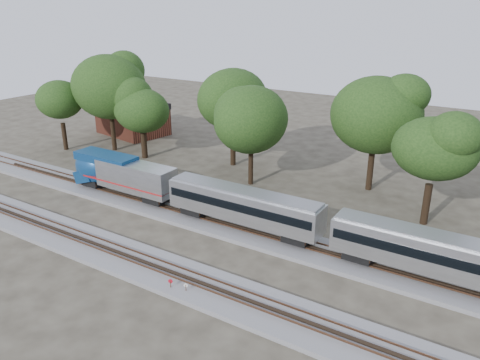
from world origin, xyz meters
name	(u,v)px	position (x,y,z in m)	size (l,w,h in m)	color
ground	(175,247)	(0.00, 0.00, 0.00)	(160.00, 160.00, 0.00)	#383328
track_far	(212,221)	(0.00, 6.00, 0.21)	(160.00, 5.00, 0.73)	slate
track_near	(145,265)	(0.00, -4.00, 0.21)	(160.00, 5.00, 0.73)	slate
switch_stand_red	(171,284)	(4.30, -5.66, 0.72)	(0.34, 0.18, 1.12)	#512D19
switch_stand_white	(186,288)	(5.61, -5.40, 0.67)	(0.32, 0.15, 1.05)	#512D19
switch_lever	(210,308)	(8.28, -5.95, 0.15)	(0.50, 0.30, 0.30)	#512D19
brick_building	(133,118)	(-31.95, 27.73, 2.73)	(12.42, 9.69, 5.42)	brown
tree_0	(60,100)	(-34.17, 15.28, 7.73)	(7.88, 7.88, 11.10)	black
tree_1	(109,87)	(-27.62, 19.12, 9.64)	(9.81, 9.81, 13.83)	black
tree_2	(142,111)	(-20.99, 18.72, 6.98)	(7.12, 7.12, 10.04)	black
tree_3	(233,99)	(-8.27, 22.84, 9.26)	(9.43, 9.43, 13.29)	black
tree_4	(251,120)	(-2.39, 17.80, 8.20)	(8.35, 8.35, 11.77)	black
tree_5	(376,115)	(10.70, 23.84, 9.14)	(9.31, 9.31, 13.12)	black
tree_6	(435,149)	(18.47, 17.54, 8.00)	(8.15, 8.15, 11.49)	black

